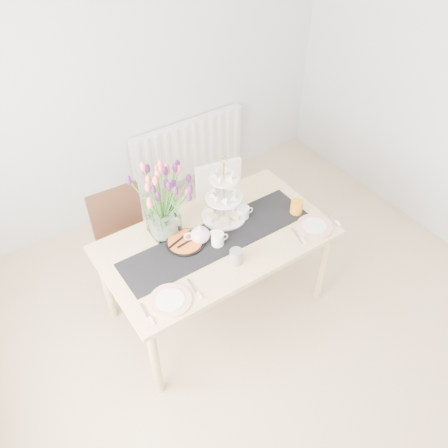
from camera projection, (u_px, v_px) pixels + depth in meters
room_shell at (311, 235)px, 2.54m from camera, size 4.50×4.50×4.50m
radiator at (189, 149)px, 4.65m from camera, size 1.20×0.08×0.60m
dining_table at (217, 246)px, 3.35m from camera, size 1.60×0.90×0.75m
chair_brown at (123, 232)px, 3.74m from camera, size 0.43×0.43×0.83m
chair_white at (223, 203)px, 4.03m from camera, size 0.47×0.47×0.81m
table_runner at (217, 238)px, 3.30m from camera, size 1.40×0.35×0.01m
tulip_vase at (160, 191)px, 3.10m from camera, size 0.68×0.68×0.58m
cake_stand at (224, 202)px, 3.37m from camera, size 0.33×0.33×0.48m
teapot at (200, 235)px, 3.23m from camera, size 0.26×0.24×0.14m
cream_jug at (243, 213)px, 3.43m from camera, size 0.11×0.11×0.09m
tart_tin at (185, 242)px, 3.25m from camera, size 0.27×0.27×0.03m
mug_grey at (236, 257)px, 3.11m from camera, size 0.12×0.12×0.10m
mug_white at (218, 239)px, 3.23m from camera, size 0.10×0.10×0.10m
mug_orange at (297, 207)px, 3.47m from camera, size 0.13×0.13×0.11m
plate_left at (170, 300)px, 2.90m from camera, size 0.28×0.28×0.01m
plate_right at (315, 226)px, 3.38m from camera, size 0.30×0.30×0.01m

